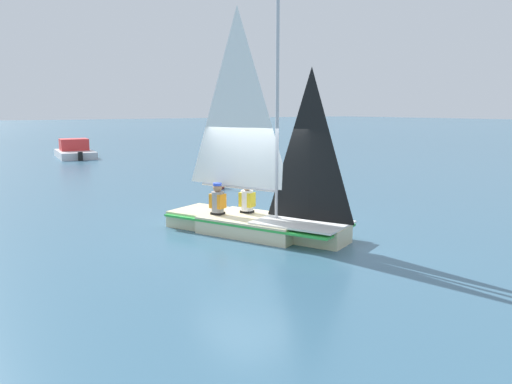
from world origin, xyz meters
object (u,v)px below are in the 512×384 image
Objects in this scene: sailboat_main at (256,203)px; buoy_marker at (220,183)px; sailor_helm at (247,203)px; sailor_crew at (218,205)px; motorboat_distant at (75,151)px.

buoy_marker is at bearing 133.52° from sailboat_main.
sailor_helm is 1.00× the size of sailor_crew.
sailor_crew is at bearing 149.34° from buoy_marker.
buoy_marker is at bearing -168.46° from motorboat_distant.
motorboat_distant is (21.65, -1.49, -0.35)m from sailboat_main.
sailor_crew is (0.24, 0.70, 0.00)m from sailor_helm.
motorboat_distant is at bearing 152.96° from sailor_helm.
motorboat_distant is at bearing 152.79° from sailboat_main.
sailor_helm is at bearing 48.01° from sailor_crew.
sailboat_main is 4.64× the size of sailor_helm.
sailboat_main reaches higher than sailor_crew.
sailor_crew reaches higher than motorboat_distant.
sailor_helm is at bearing -176.86° from motorboat_distant.
sailor_helm is at bearing 145.75° from sailboat_main.
sailor_crew is 6.54m from buoy_marker.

